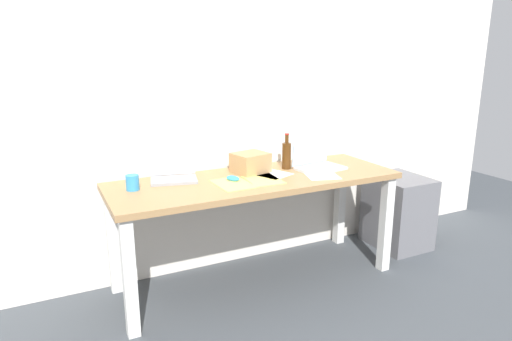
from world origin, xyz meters
The scene contains 14 objects.
ground_plane centered at (0.00, 0.00, 0.00)m, with size 8.00×8.00×0.00m, color #42474C.
back_wall centered at (0.00, 0.40, 1.30)m, with size 5.20×0.08×2.60m, color silver.
desk centered at (0.00, 0.00, 0.66)m, with size 1.96×0.67×0.75m.
laptop_left centered at (-0.51, 0.19, 0.81)m, with size 0.34×0.28×0.23m.
laptop_right centered at (0.51, 0.03, 0.81)m, with size 0.36×0.28×0.24m.
beer_bottle centered at (0.31, 0.12, 0.86)m, with size 0.06×0.06×0.26m.
computer_mouse centered at (-0.17, 0.00, 0.77)m, with size 0.06×0.10×0.03m, color #338CC6.
cardboard_box centered at (0.03, 0.14, 0.82)m, with size 0.23×0.20×0.14m, color tan.
coffee_mug centered at (-0.80, 0.08, 0.80)m, with size 0.08×0.08×0.10m, color #338CC6.
paper_sheet_center centered at (0.02, -0.06, 0.76)m, with size 0.21×0.30×0.00m, color #F4E06B.
paper_sheet_front_right centered at (0.44, -0.12, 0.76)m, with size 0.21×0.30×0.00m, color white.
paper_yellow_folder centered at (-0.20, -0.07, 0.76)m, with size 0.21×0.30×0.00m, color #F4E06B.
paper_sheet_near_back centered at (0.12, 0.06, 0.76)m, with size 0.21×0.30×0.00m, color white.
filing_cabinet centered at (1.32, 0.02, 0.29)m, with size 0.40×0.48×0.59m, color slate.
Camera 1 is at (-1.29, -2.61, 1.57)m, focal length 31.57 mm.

